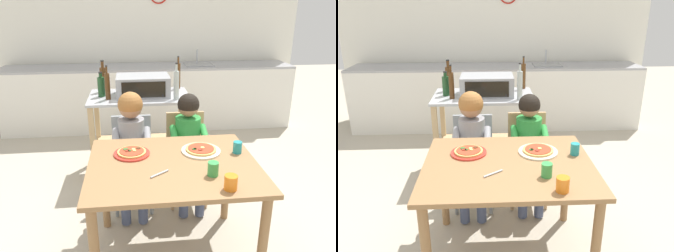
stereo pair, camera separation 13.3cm
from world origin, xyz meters
The scene contains 21 objects.
ground_plane centered at (0.00, 1.24, 0.00)m, with size 12.38×12.38×0.00m, color #B7AD99.
back_wall_tiled centered at (0.00, 3.15, 1.35)m, with size 4.56×0.14×2.70m.
kitchen_counter centered at (0.00, 2.74, 0.45)m, with size 4.11×0.60×1.11m.
kitchen_island_cart centered at (-0.18, 1.36, 0.57)m, with size 1.03×0.62×0.85m.
toaster_oven centered at (-0.14, 1.37, 0.95)m, with size 0.53×0.37×0.20m.
bottle_dark_olive_oil centered at (-0.56, 1.36, 0.96)m, with size 0.07×0.07×0.25m.
bottle_squat_spirits centered at (0.18, 1.17, 1.00)m, with size 0.05×0.05×0.36m.
bottle_slim_sauce centered at (0.26, 1.62, 1.00)m, with size 0.05×0.05×0.35m.
bottle_brown_beer centered at (-0.49, 1.25, 0.99)m, with size 0.05×0.05×0.34m.
bottle_tall_green_wine centered at (-0.55, 1.57, 0.99)m, with size 0.07×0.07×0.33m.
dining_table centered at (0.00, 0.00, 0.64)m, with size 1.12×0.91×0.75m.
dining_chair_left centered at (-0.27, 0.72, 0.48)m, with size 0.36×0.36×0.81m.
dining_chair_right centered at (0.22, 0.76, 0.48)m, with size 0.36×0.36×0.81m.
child_in_grey_shirt centered at (-0.27, 0.60, 0.69)m, with size 0.32×0.42×1.05m.
child_in_green_shirt centered at (0.22, 0.64, 0.66)m, with size 0.32×0.42×1.01m.
pizza_plate_red_rimmed centered at (-0.27, 0.17, 0.77)m, with size 0.25×0.25×0.03m.
pizza_plate_cream centered at (0.22, 0.16, 0.76)m, with size 0.28×0.28×0.03m.
drinking_cup_green centered at (0.22, -0.19, 0.80)m, with size 0.07×0.07×0.09m, color green.
drinking_cup_teal centered at (0.47, 0.11, 0.79)m, with size 0.06×0.06×0.08m, color teal.
drinking_cup_orange centered at (0.28, -0.36, 0.80)m, with size 0.08×0.08×0.09m, color orange.
serving_spoon centered at (-0.10, -0.15, 0.76)m, with size 0.01×0.01×0.14m, color #B7BABF.
Camera 1 is at (-0.25, -1.93, 1.74)m, focal length 35.17 mm.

